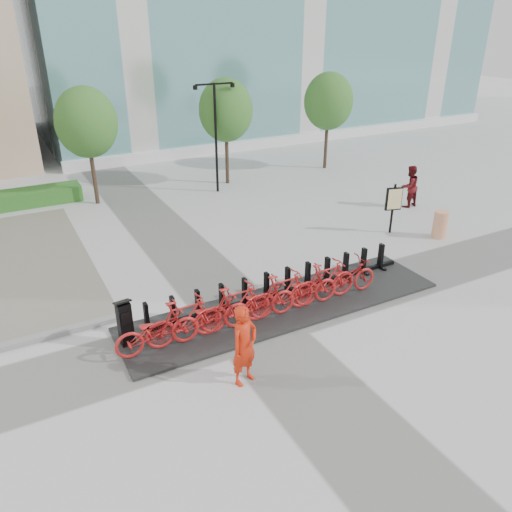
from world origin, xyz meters
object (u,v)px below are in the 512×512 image
bike_0 (157,330)px  kiosk (125,322)px  worker_red (244,345)px  map_sign (394,201)px  construction_barrel (440,225)px  pedestrian (409,186)px

bike_0 → kiosk: (-0.62, 0.62, 0.06)m
worker_red → map_sign: worker_red is taller
construction_barrel → map_sign: 1.96m
pedestrian → construction_barrel: size_ratio=1.79×
kiosk → pedestrian: size_ratio=0.70×
kiosk → worker_red: worker_red is taller
worker_red → construction_barrel: size_ratio=1.91×
bike_0 → construction_barrel: size_ratio=2.07×
worker_red → bike_0: bearing=104.9°
bike_0 → kiosk: kiosk is taller
kiosk → construction_barrel: bearing=-0.6°
bike_0 → pedestrian: size_ratio=1.15×
worker_red → construction_barrel: 11.08m
bike_0 → worker_red: (1.39, -2.01, 0.35)m
pedestrian → map_sign: size_ratio=0.94×
construction_barrel → map_sign: map_sign is taller
worker_red → map_sign: (9.02, 5.17, 0.31)m
bike_0 → construction_barrel: (11.73, 1.94, -0.12)m
bike_0 → map_sign: (10.41, 3.17, 0.66)m
worker_red → map_sign: 10.40m
bike_0 → pedestrian: 14.09m
worker_red → map_sign: bearing=10.0°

